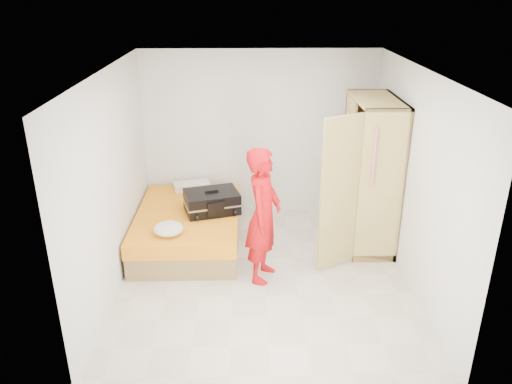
{
  "coord_description": "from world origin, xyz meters",
  "views": [
    {
      "loc": [
        -0.22,
        -5.49,
        3.48
      ],
      "look_at": [
        -0.09,
        0.41,
        1.0
      ],
      "focal_mm": 35.0,
      "sensor_mm": 36.0,
      "label": 1
    }
  ],
  "objects_px": {
    "bed": "(188,227)",
    "round_cushion": "(168,229)",
    "wardrobe": "(368,179)",
    "person": "(263,216)",
    "suitcase": "(212,202)"
  },
  "relations": [
    {
      "from": "person",
      "to": "suitcase",
      "type": "distance_m",
      "value": 1.17
    },
    {
      "from": "wardrobe",
      "to": "suitcase",
      "type": "relative_size",
      "value": 2.43
    },
    {
      "from": "wardrobe",
      "to": "round_cushion",
      "type": "bearing_deg",
      "value": -167.13
    },
    {
      "from": "bed",
      "to": "person",
      "type": "bearing_deg",
      "value": -41.32
    },
    {
      "from": "suitcase",
      "to": "bed",
      "type": "bearing_deg",
      "value": 166.55
    },
    {
      "from": "person",
      "to": "suitcase",
      "type": "height_order",
      "value": "person"
    },
    {
      "from": "bed",
      "to": "round_cushion",
      "type": "height_order",
      "value": "round_cushion"
    },
    {
      "from": "bed",
      "to": "wardrobe",
      "type": "relative_size",
      "value": 0.96
    },
    {
      "from": "person",
      "to": "wardrobe",
      "type": "bearing_deg",
      "value": -42.84
    },
    {
      "from": "bed",
      "to": "person",
      "type": "relative_size",
      "value": 1.17
    },
    {
      "from": "person",
      "to": "round_cushion",
      "type": "distance_m",
      "value": 1.27
    },
    {
      "from": "suitcase",
      "to": "round_cushion",
      "type": "distance_m",
      "value": 0.86
    },
    {
      "from": "wardrobe",
      "to": "suitcase",
      "type": "bearing_deg",
      "value": 178.1
    },
    {
      "from": "suitcase",
      "to": "wardrobe",
      "type": "bearing_deg",
      "value": -17.62
    },
    {
      "from": "wardrobe",
      "to": "bed",
      "type": "bearing_deg",
      "value": 178.68
    }
  ]
}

